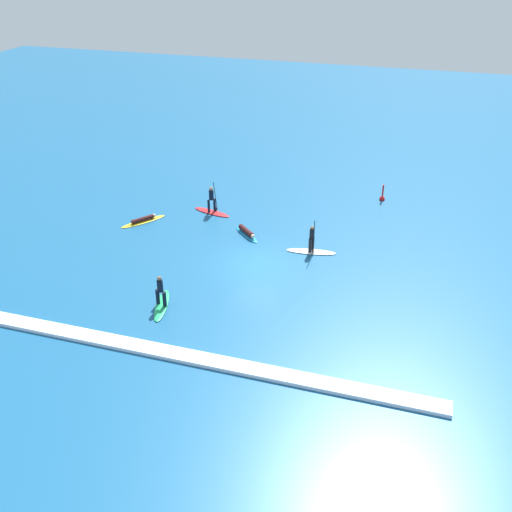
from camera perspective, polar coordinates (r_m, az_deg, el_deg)
ground_plane at (r=35.28m, az=-0.00°, el=-0.71°), size 120.00×120.00×0.00m
surfer_on_white_board at (r=36.46m, az=5.33°, el=0.91°), size 3.12×1.13×2.33m
surfer_on_green_board at (r=31.54m, az=-9.09°, el=-4.10°), size 1.41×3.06×1.82m
surfer_on_yellow_board at (r=40.99m, az=-10.76°, el=3.40°), size 2.42×3.05×0.37m
surfer_on_blue_board at (r=38.50m, az=-0.90°, el=2.27°), size 2.34×2.27×0.44m
surfer_on_red_board at (r=41.60m, az=-4.27°, el=4.79°), size 2.98×1.43×2.30m
marker_buoy at (r=44.59m, az=12.02°, el=5.51°), size 0.40×0.40×1.30m
wave_crest at (r=27.89m, az=-5.82°, el=-9.72°), size 22.77×0.90×0.18m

